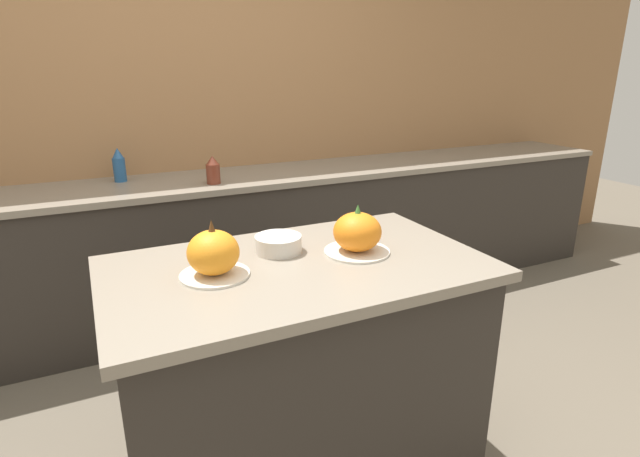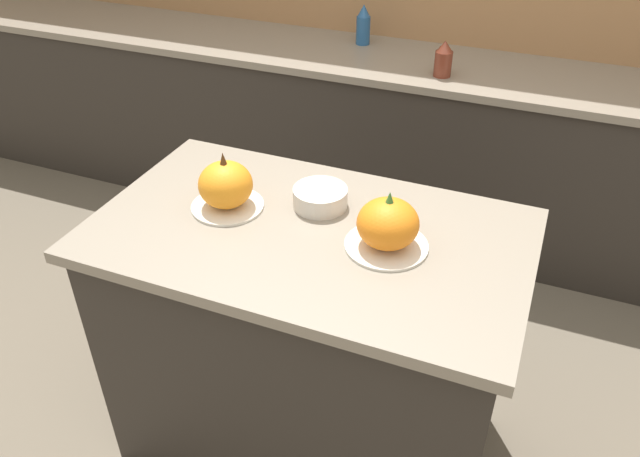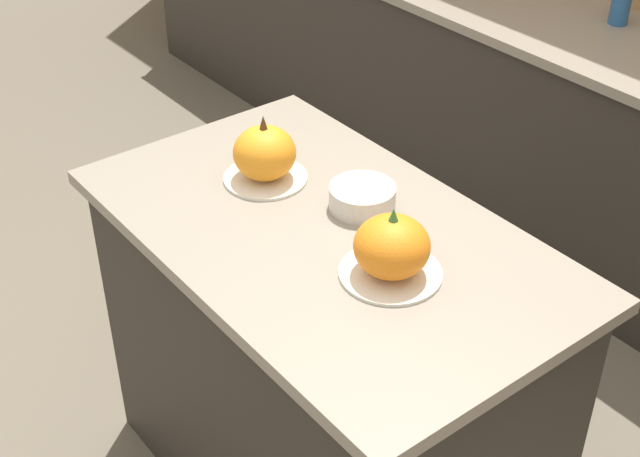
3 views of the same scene
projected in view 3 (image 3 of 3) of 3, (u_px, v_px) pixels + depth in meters
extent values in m
cube|color=#2D2823|center=(324.00, 377.00, 2.33)|extent=(1.16, 0.66, 0.87)
cube|color=gray|center=(324.00, 235.00, 2.07)|extent=(1.22, 0.72, 0.03)
cylinder|color=silver|center=(266.00, 178.00, 2.24)|extent=(0.21, 0.21, 0.01)
ellipsoid|color=orange|center=(265.00, 153.00, 2.20)|extent=(0.16, 0.16, 0.14)
cone|color=#4C2D14|center=(263.00, 123.00, 2.15)|extent=(0.02, 0.02, 0.04)
cylinder|color=silver|center=(390.00, 273.00, 1.91)|extent=(0.22, 0.22, 0.01)
ellipsoid|color=orange|center=(392.00, 246.00, 1.87)|extent=(0.16, 0.16, 0.13)
cone|color=#38702D|center=(394.00, 215.00, 1.83)|extent=(0.02, 0.02, 0.03)
cylinder|color=#235184|center=(621.00, 5.00, 3.12)|extent=(0.07, 0.07, 0.13)
cylinder|color=beige|center=(362.00, 197.00, 2.12)|extent=(0.16, 0.16, 0.06)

